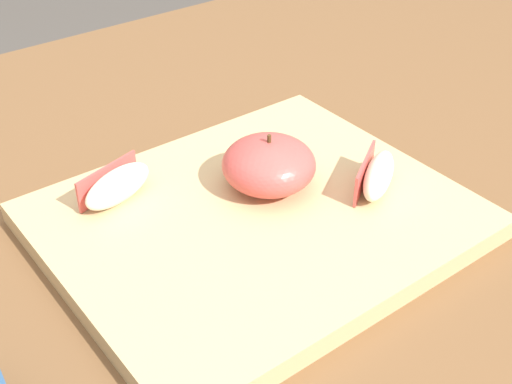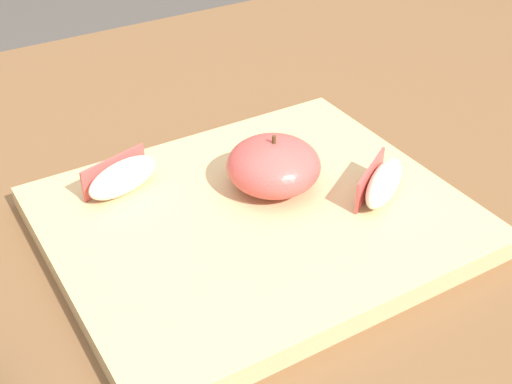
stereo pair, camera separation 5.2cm
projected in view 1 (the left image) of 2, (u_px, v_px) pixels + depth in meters
dining_table at (218, 282)px, 0.68m from camera, size 1.43×0.92×0.73m
cutting_board at (256, 220)px, 0.60m from camera, size 0.34×0.29×0.02m
apple_half_skin_up at (269, 164)px, 0.61m from camera, size 0.08×0.08×0.05m
apple_wedge_near_knife at (377, 175)px, 0.61m from camera, size 0.07×0.06×0.03m
apple_wedge_front at (117, 185)px, 0.59m from camera, size 0.08×0.04×0.03m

